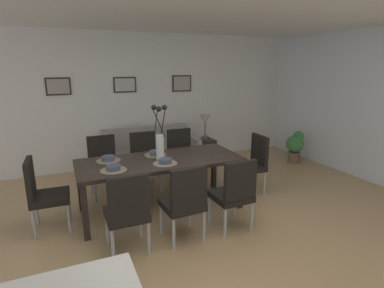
# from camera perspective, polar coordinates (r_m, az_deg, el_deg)

# --- Properties ---
(ground_plane) EXTENTS (9.00, 9.00, 0.00)m
(ground_plane) POSITION_cam_1_polar(r_m,az_deg,el_deg) (3.61, 0.71, -18.62)
(ground_plane) COLOR tan
(back_wall_panel) EXTENTS (9.00, 0.10, 2.60)m
(back_wall_panel) POSITION_cam_1_polar(r_m,az_deg,el_deg) (6.17, -11.84, 7.95)
(back_wall_panel) COLOR silver
(back_wall_panel) RESTS_ON ground
(dining_table) EXTENTS (2.20, 0.92, 0.74)m
(dining_table) POSITION_cam_1_polar(r_m,az_deg,el_deg) (4.18, -5.96, -3.75)
(dining_table) COLOR black
(dining_table) RESTS_ON ground
(dining_chair_near_left) EXTENTS (0.44, 0.44, 0.92)m
(dining_chair_near_left) POSITION_cam_1_polar(r_m,az_deg,el_deg) (3.33, -12.06, -11.92)
(dining_chair_near_left) COLOR black
(dining_chair_near_left) RESTS_ON ground
(dining_chair_near_right) EXTENTS (0.46, 0.46, 0.92)m
(dining_chair_near_right) POSITION_cam_1_polar(r_m,az_deg,el_deg) (4.93, -16.30, -3.37)
(dining_chair_near_right) COLOR black
(dining_chair_near_right) RESTS_ON ground
(dining_chair_far_left) EXTENTS (0.46, 0.46, 0.92)m
(dining_chair_far_left) POSITION_cam_1_polar(r_m,az_deg,el_deg) (3.47, -1.38, -10.43)
(dining_chair_far_left) COLOR black
(dining_chair_far_left) RESTS_ON ground
(dining_chair_far_right) EXTENTS (0.45, 0.45, 0.92)m
(dining_chair_far_right) POSITION_cam_1_polar(r_m,az_deg,el_deg) (5.04, -8.84, -2.55)
(dining_chair_far_right) COLOR black
(dining_chair_far_right) RESTS_ON ground
(dining_chair_mid_left) EXTENTS (0.46, 0.46, 0.92)m
(dining_chair_mid_left) POSITION_cam_1_polar(r_m,az_deg,el_deg) (3.72, 7.98, -8.80)
(dining_chair_mid_left) COLOR black
(dining_chair_mid_left) RESTS_ON ground
(dining_chair_mid_right) EXTENTS (0.45, 0.45, 0.92)m
(dining_chair_mid_right) POSITION_cam_1_polar(r_m,az_deg,el_deg) (5.21, -1.97, -1.79)
(dining_chair_mid_right) COLOR black
(dining_chair_mid_right) RESTS_ON ground
(dining_chair_head_west) EXTENTS (0.45, 0.45, 0.92)m
(dining_chair_head_west) POSITION_cam_1_polar(r_m,az_deg,el_deg) (4.10, -26.33, -7.99)
(dining_chair_head_west) COLOR black
(dining_chair_head_west) RESTS_ON ground
(dining_chair_head_east) EXTENTS (0.47, 0.47, 0.92)m
(dining_chair_head_east) POSITION_cam_1_polar(r_m,az_deg,el_deg) (4.90, 11.37, -3.15)
(dining_chair_head_east) COLOR black
(dining_chair_head_east) RESTS_ON ground
(centerpiece_vase) EXTENTS (0.21, 0.23, 0.73)m
(centerpiece_vase) POSITION_cam_1_polar(r_m,az_deg,el_deg) (4.08, -6.09, 0.95)
(centerpiece_vase) COLOR silver
(centerpiece_vase) RESTS_ON dining_table
(placemat_near_left) EXTENTS (0.32, 0.32, 0.01)m
(placemat_near_left) POSITION_cam_1_polar(r_m,az_deg,el_deg) (3.82, -14.52, -4.77)
(placemat_near_left) COLOR #7F705B
(placemat_near_left) RESTS_ON dining_table
(bowl_near_left) EXTENTS (0.17, 0.17, 0.07)m
(bowl_near_left) POSITION_cam_1_polar(r_m,az_deg,el_deg) (3.81, -14.56, -4.24)
(bowl_near_left) COLOR #475166
(bowl_near_left) RESTS_ON dining_table
(placemat_near_right) EXTENTS (0.32, 0.32, 0.01)m
(placemat_near_right) POSITION_cam_1_polar(r_m,az_deg,el_deg) (4.22, -15.45, -3.02)
(placemat_near_right) COLOR #7F705B
(placemat_near_right) RESTS_ON dining_table
(bowl_near_right) EXTENTS (0.17, 0.17, 0.07)m
(bowl_near_right) POSITION_cam_1_polar(r_m,az_deg,el_deg) (4.20, -15.48, -2.54)
(bowl_near_right) COLOR #475166
(bowl_near_right) RESTS_ON dining_table
(placemat_far_left) EXTENTS (0.32, 0.32, 0.01)m
(placemat_far_left) POSITION_cam_1_polar(r_m,az_deg,el_deg) (3.97, -5.07, -3.64)
(placemat_far_left) COLOR #7F705B
(placemat_far_left) RESTS_ON dining_table
(bowl_far_left) EXTENTS (0.17, 0.17, 0.07)m
(bowl_far_left) POSITION_cam_1_polar(r_m,az_deg,el_deg) (3.96, -5.09, -3.13)
(bowl_far_left) COLOR #475166
(bowl_far_left) RESTS_ON dining_table
(placemat_far_right) EXTENTS (0.32, 0.32, 0.01)m
(placemat_far_right) POSITION_cam_1_polar(r_m,az_deg,el_deg) (4.35, -6.82, -2.06)
(placemat_far_right) COLOR #7F705B
(placemat_far_right) RESTS_ON dining_table
(bowl_far_right) EXTENTS (0.17, 0.17, 0.07)m
(bowl_far_right) POSITION_cam_1_polar(r_m,az_deg,el_deg) (4.34, -6.84, -1.59)
(bowl_far_right) COLOR #475166
(bowl_far_right) RESTS_ON dining_table
(sofa) EXTENTS (1.74, 0.84, 0.80)m
(sofa) POSITION_cam_1_polar(r_m,az_deg,el_deg) (5.91, -7.69, -2.27)
(sofa) COLOR gray
(sofa) RESTS_ON ground
(side_table) EXTENTS (0.36, 0.36, 0.52)m
(side_table) POSITION_cam_1_polar(r_m,az_deg,el_deg) (6.21, 2.44, -1.50)
(side_table) COLOR black
(side_table) RESTS_ON ground
(table_lamp) EXTENTS (0.22, 0.22, 0.51)m
(table_lamp) POSITION_cam_1_polar(r_m,az_deg,el_deg) (6.07, 2.51, 4.25)
(table_lamp) COLOR #4C4C51
(table_lamp) RESTS_ON side_table
(framed_picture_left) EXTENTS (0.42, 0.03, 0.31)m
(framed_picture_left) POSITION_cam_1_polar(r_m,az_deg,el_deg) (5.95, -23.85, 9.88)
(framed_picture_left) COLOR black
(framed_picture_center) EXTENTS (0.43, 0.03, 0.29)m
(framed_picture_center) POSITION_cam_1_polar(r_m,az_deg,el_deg) (6.06, -12.51, 10.82)
(framed_picture_center) COLOR black
(framed_picture_right) EXTENTS (0.41, 0.03, 0.33)m
(framed_picture_right) POSITION_cam_1_polar(r_m,az_deg,el_deg) (6.40, -1.93, 11.33)
(framed_picture_right) COLOR black
(potted_plant) EXTENTS (0.36, 0.36, 0.67)m
(potted_plant) POSITION_cam_1_polar(r_m,az_deg,el_deg) (6.66, 18.84, -0.19)
(potted_plant) COLOR brown
(potted_plant) RESTS_ON ground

